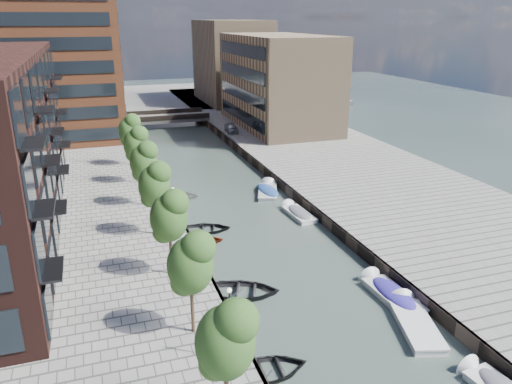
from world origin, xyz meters
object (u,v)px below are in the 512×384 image
sloop_1 (267,374)px  motorboat_3 (268,191)px  sloop_3 (177,198)px  motorboat_0 (389,293)px  tree_3 (154,183)px  tree_4 (143,160)px  motorboat_2 (412,321)px  tree_0 (225,338)px  bridge (168,118)px  sloop_4 (206,231)px  tree_2 (169,215)px  tree_5 (135,143)px  car (231,128)px  motorboat_4 (297,213)px  tree_6 (129,129)px  sloop_2 (198,243)px  sloop_0 (242,295)px  tree_1 (190,262)px

sloop_1 → motorboat_3: (9.69, 26.64, 0.22)m
sloop_1 → sloop_3: (0.37, 28.18, 0.00)m
motorboat_0 → motorboat_3: motorboat_3 is taller
tree_3 → tree_4: bearing=90.0°
motorboat_2 → motorboat_3: (-0.23, 25.08, 0.11)m
tree_0 → sloop_1: tree_0 is taller
bridge → sloop_1: bearing=-94.8°
sloop_4 → motorboat_2: 19.47m
sloop_4 → tree_3: bearing=122.0°
tree_2 → sloop_3: bearing=78.9°
tree_4 → tree_5: (0.00, 7.00, 0.00)m
sloop_4 → car: bearing=-6.2°
sloop_3 → sloop_4: 9.27m
tree_5 → motorboat_4: size_ratio=1.24×
bridge → tree_6: (-8.50, -26.00, 3.92)m
car → sloop_4: bearing=-105.8°
sloop_2 → sloop_4: bearing=-16.2°
tree_4 → sloop_0: (4.16, -16.59, -5.31)m
tree_5 → motorboat_2: bearing=-66.5°
bridge → tree_2: bearing=-98.9°
tree_4 → sloop_3: tree_4 is taller
sloop_3 → motorboat_0: size_ratio=0.81×
tree_0 → sloop_2: 21.10m
bridge → tree_1: 61.71m
tree_3 → sloop_0: 11.73m
tree_4 → car: 31.78m
tree_3 → tree_6: bearing=90.0°
tree_3 → motorboat_3: (12.79, 9.13, -5.09)m
motorboat_3 → tree_4: bearing=-170.6°
sloop_2 → motorboat_3: (9.65, 9.95, 0.22)m
tree_4 → sloop_0: tree_4 is taller
sloop_1 → motorboat_4: (10.17, 19.89, 0.19)m
sloop_0 → sloop_2: bearing=27.7°
tree_1 → motorboat_2: size_ratio=1.01×
tree_0 → tree_3: size_ratio=1.00×
tree_3 → sloop_1: (3.10, -17.51, -5.31)m
tree_6 → motorboat_3: size_ratio=1.05×
motorboat_2 → sloop_2: bearing=123.1°
sloop_0 → sloop_2: sloop_0 is taller
tree_2 → tree_6: same height
tree_0 → tree_6: 42.00m
sloop_3 → motorboat_2: motorboat_2 is taller
sloop_2 → motorboat_3: bearing=-33.6°
sloop_3 → motorboat_0: bearing=-133.7°
tree_4 → motorboat_4: bearing=-19.2°
sloop_3 → tree_6: bearing=42.0°
bridge → motorboat_4: 44.89m
tree_6 → sloop_4: 20.72m
bridge → motorboat_4: bridge is taller
tree_4 → motorboat_3: 13.93m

